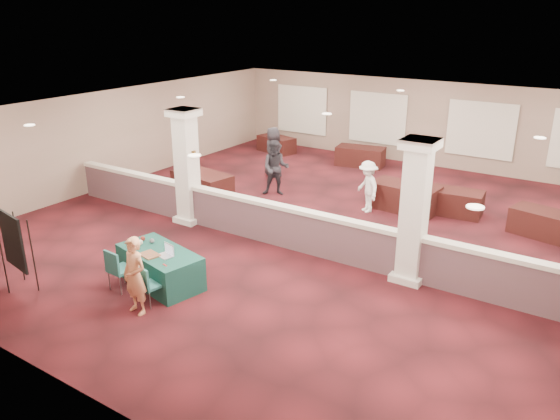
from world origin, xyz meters
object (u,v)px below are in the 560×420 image
Objects in this scene: far_table_back_right at (451,202)px; attendee_b at (368,187)px; far_table_front_center at (404,197)px; far_table_back_center at (360,156)px; near_table at (160,267)px; far_table_front_right at (546,224)px; far_table_back_left at (276,144)px; conf_chair_main at (148,282)px; conf_chair_side at (117,267)px; easel_board at (13,242)px; attendee_d at (273,152)px; woman at (135,276)px; far_table_front_left at (202,185)px; attendee_a at (276,168)px.

attendee_b reaches higher than far_table_back_right.
far_table_front_center is 1.09× the size of far_table_back_center.
far_table_front_right is at bearing 60.91° from near_table.
attendee_b is at bearing -35.97° from far_table_back_left.
conf_chair_side is (-0.99, 0.07, 0.04)m from conf_chair_main.
far_table_back_right is 2.49m from attendee_b.
far_table_front_center reaches higher than far_table_back_left.
easel_board is 0.97× the size of attendee_d.
conf_chair_main is at bearing -105.47° from far_table_front_center.
conf_chair_main is at bearing -61.97° from attendee_b.
far_table_front_center is at bearing -178.53° from far_table_front_right.
near_table is at bearing -68.66° from far_table_back_left.
woman is 0.90× the size of far_table_back_right.
woman reaches higher than conf_chair_side.
far_table_front_left is 1.01× the size of far_table_front_center.
attendee_b is (3.12, 0.19, -0.13)m from attendee_a.
woman is 9.66m from far_table_back_right.
far_table_back_left is 0.91× the size of far_table_back_right.
conf_chair_main is 12.00m from far_table_back_center.
near_table is at bearing -116.99° from far_table_back_right.
near_table is at bearing -87.48° from far_table_back_center.
far_table_front_left reaches higher than far_table_back_center.
far_table_front_left is at bearing -112.65° from far_table_back_center.
easel_board is 0.87× the size of far_table_front_left.
far_table_front_center is 1.09× the size of attendee_a.
far_table_front_left is at bearing -165.40° from far_table_front_right.
conf_chair_side is 9.11m from attendee_d.
easel_board reaches higher than far_table_back_center.
far_table_front_center is at bearing 80.11° from woman.
far_table_front_center is at bearing -159.32° from far_table_back_right.
near_table is 9.99m from far_table_front_right.
conf_chair_side is at bearing -65.68° from far_table_front_left.
conf_chair_main is 0.51× the size of far_table_front_right.
far_table_back_left is (-4.86, 12.30, -0.47)m from woman.
attendee_a reaches higher than woman.
far_table_front_left reaches higher than far_table_front_center.
conf_chair_main reaches higher than far_table_back_right.
attendee_a is at bearing -138.02° from attendee_b.
far_table_front_left is at bearing 125.28° from woman.
woman reaches higher than far_table_front_right.
woman is 0.81× the size of far_table_front_left.
far_table_front_right is at bearing 66.57° from conf_chair_main.
woman reaches higher than far_table_front_left.
easel_board reaches higher than conf_chair_side.
far_table_front_center is 1.27× the size of attendee_b.
attendee_d reaches higher than far_table_back_right.
far_table_back_center reaches higher than far_table_back_right.
attendee_b reaches higher than far_table_front_left.
attendee_a reaches higher than far_table_back_center.
far_table_front_left is 10.02m from far_table_front_right.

